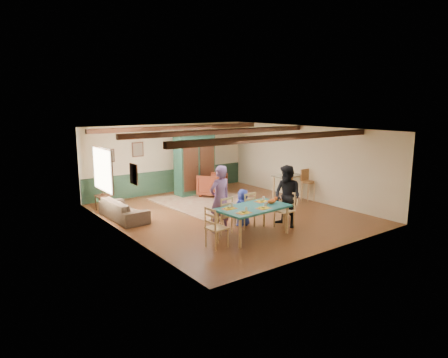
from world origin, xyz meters
TOP-DOWN VIEW (x-y plane):
  - floor at (0.00, 0.00)m, footprint 8.00×8.00m
  - wall_back at (0.00, 4.00)m, footprint 7.00×0.02m
  - wall_left at (-3.50, 0.00)m, footprint 0.02×8.00m
  - wall_right at (3.50, 0.00)m, footprint 0.02×8.00m
  - ceiling at (0.00, 0.00)m, footprint 7.00×8.00m
  - wainscot_back at (0.00, 3.98)m, footprint 6.95×0.03m
  - ceiling_beam_front at (0.00, -2.30)m, footprint 6.95×0.16m
  - ceiling_beam_mid at (0.00, 0.40)m, footprint 6.95×0.16m
  - ceiling_beam_back at (0.00, 3.00)m, footprint 6.95×0.16m
  - window_left at (-3.47, 1.70)m, footprint 0.06×1.60m
  - picture_left_wall at (-3.47, -0.60)m, footprint 0.04×0.42m
  - picture_back_a at (-1.30, 3.97)m, footprint 0.45×0.04m
  - picture_back_b at (-2.40, 3.97)m, footprint 0.38×0.04m
  - dining_table at (-0.83, -2.13)m, footprint 2.01×1.21m
  - dining_chair_far_left at (-1.31, -1.38)m, footprint 0.48×0.50m
  - dining_chair_far_right at (-0.45, -1.32)m, footprint 0.48×0.50m
  - dining_chair_end_left at (-2.06, -2.21)m, footprint 0.50×0.48m
  - dining_chair_end_right at (0.41, -2.04)m, footprint 0.50×0.48m
  - person_man at (-1.32, -1.30)m, footprint 0.71×0.49m
  - person_woman at (0.52, -2.03)m, footprint 0.73×0.91m
  - person_child at (-0.46, -1.24)m, footprint 0.55×0.38m
  - cat at (-0.23, -2.19)m, footprint 0.40×0.18m
  - place_setting_near_left at (-1.40, -2.44)m, footprint 0.45×0.35m
  - place_setting_near_center at (-0.70, -2.39)m, footprint 0.45×0.35m
  - place_setting_far_left at (-1.44, -1.90)m, footprint 0.45×0.35m
  - place_setting_far_right at (-0.25, -1.82)m, footprint 0.45×0.35m
  - area_rug at (0.36, 1.72)m, footprint 3.30×3.86m
  - armoire at (0.65, 3.12)m, footprint 1.72×0.74m
  - armchair at (0.99, 2.43)m, footprint 1.31×1.32m
  - sofa at (-2.96, 1.48)m, footprint 0.86×2.07m
  - end_table at (-3.14, 2.78)m, footprint 0.44×0.44m
  - table_lamp at (-3.14, 2.78)m, footprint 0.29×0.29m
  - counter_table at (2.90, 0.29)m, footprint 1.11×0.66m
  - bar_stool_left at (2.45, -0.30)m, footprint 0.51×0.54m
  - bar_stool_right at (3.24, -0.38)m, footprint 0.43×0.47m

SIDE VIEW (x-z plane):
  - floor at x=0.00m, z-range 0.00..0.00m
  - area_rug at x=0.36m, z-range 0.00..0.01m
  - end_table at x=-3.14m, z-range 0.00..0.53m
  - sofa at x=-2.96m, z-range 0.00..0.60m
  - dining_table at x=-0.83m, z-range 0.00..0.81m
  - armchair at x=0.99m, z-range 0.00..0.87m
  - wainscot_back at x=0.00m, z-range 0.00..0.90m
  - counter_table at x=2.90m, z-range 0.00..0.92m
  - dining_chair_far_left at x=-1.31m, z-range 0.00..1.02m
  - dining_chair_far_right at x=-0.45m, z-range 0.00..1.02m
  - dining_chair_end_left at x=-2.06m, z-range 0.00..1.02m
  - dining_chair_end_right at x=0.41m, z-range 0.00..1.02m
  - person_child at x=-0.46m, z-range 0.00..1.08m
  - bar_stool_right at x=3.24m, z-range 0.00..1.17m
  - bar_stool_left at x=2.45m, z-range 0.00..1.26m
  - table_lamp at x=-3.14m, z-range 0.53..1.01m
  - place_setting_near_left at x=-1.40m, z-range 0.81..0.92m
  - place_setting_near_center at x=-0.70m, z-range 0.81..0.92m
  - place_setting_far_left at x=-1.44m, z-range 0.81..0.92m
  - place_setting_far_right at x=-0.25m, z-range 0.81..0.92m
  - person_woman at x=0.52m, z-range 0.00..1.78m
  - cat at x=-0.23m, z-range 0.81..1.00m
  - person_man at x=-1.32m, z-range 0.00..1.86m
  - armoire at x=0.65m, z-range 0.00..2.40m
  - wall_back at x=0.00m, z-range 0.00..2.70m
  - wall_left at x=-3.50m, z-range 0.00..2.70m
  - wall_right at x=3.50m, z-range 0.00..2.70m
  - window_left at x=-3.47m, z-range 0.90..2.20m
  - picture_back_b at x=-2.40m, z-range 1.41..1.89m
  - picture_left_wall at x=-3.47m, z-range 1.49..2.01m
  - picture_back_a at x=-1.30m, z-range 1.52..2.08m
  - ceiling_beam_front at x=0.00m, z-range 2.53..2.69m
  - ceiling_beam_mid at x=0.00m, z-range 2.53..2.69m
  - ceiling_beam_back at x=0.00m, z-range 2.53..2.69m
  - ceiling at x=0.00m, z-range 2.69..2.71m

